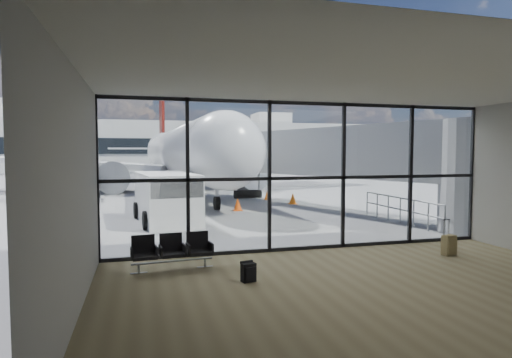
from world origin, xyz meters
name	(u,v)px	position (x,y,z in m)	size (l,w,h in m)	color
ground	(182,177)	(0.00, 40.00, 0.00)	(220.00, 220.00, 0.00)	slate
lounge_shell	(400,169)	(0.00, -4.80, 2.65)	(12.02, 8.01, 4.51)	brown
glass_curtain_wall	(307,176)	(0.00, 0.00, 2.25)	(12.10, 0.12, 4.50)	white
jet_bridge	(346,157)	(4.90, 7.07, 2.76)	(8.00, 16.50, 4.33)	#A4A6A9
apron_railing	(400,206)	(5.60, 3.50, 0.72)	(0.06, 5.46, 1.11)	gray
far_terminal	(166,146)	(-0.59, 61.97, 4.21)	(80.00, 12.20, 11.00)	#A7A7A3
tree_3	(10,143)	(-27.00, 72.00, 4.63)	(4.95, 4.95, 7.12)	#382619
tree_4	(47,140)	(-21.00, 72.00, 5.25)	(5.61, 5.61, 8.07)	#382619
tree_5	(82,137)	(-15.00, 72.00, 5.88)	(6.27, 6.27, 9.03)	#382619
seating_row	(172,250)	(-4.14, -1.15, 0.50)	(2.03, 0.74, 0.90)	gray
backpack	(249,272)	(-2.52, -2.73, 0.23)	(0.36, 0.34, 0.48)	black
suitcase	(449,245)	(3.68, -1.79, 0.31)	(0.42, 0.33, 1.04)	olive
airliner	(180,152)	(-1.63, 24.42, 3.00)	(33.01, 38.22, 9.84)	silver
service_van	(167,197)	(-3.81, 6.34, 1.08)	(2.80, 5.03, 2.10)	silver
belt_loader	(87,190)	(-8.18, 16.93, 0.59)	(1.69, 3.87, 1.75)	black
mobile_stairs	(34,194)	(-11.04, 15.98, 0.52)	(2.28, 3.38, 2.18)	gold
traffic_cone_a	(267,196)	(2.86, 13.82, 0.25)	(0.37, 0.37, 0.53)	#DC5D0B
traffic_cone_b	(238,204)	(-0.08, 9.26, 0.31)	(0.46, 0.46, 0.65)	#EE500C
traffic_cone_c	(293,199)	(3.64, 11.18, 0.31)	(0.45, 0.45, 0.65)	orange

